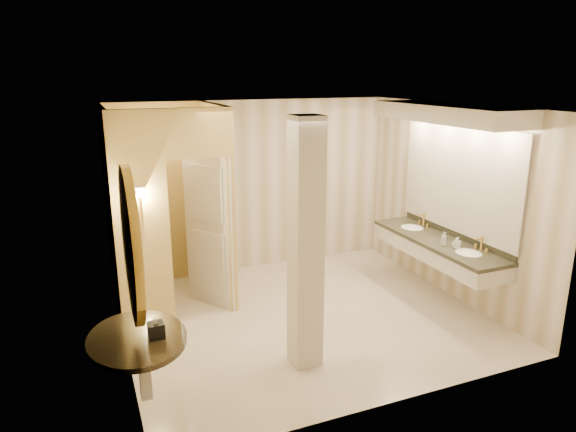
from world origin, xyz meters
name	(u,v)px	position (x,y,z in m)	size (l,w,h in m)	color
floor	(304,316)	(0.00, 0.00, 0.00)	(4.50, 4.50, 0.00)	silver
ceiling	(306,107)	(0.00, 0.00, 2.70)	(4.50, 4.50, 0.00)	silver
wall_back	(254,186)	(0.00, 2.00, 1.35)	(4.50, 0.02, 2.70)	beige
wall_front	(397,274)	(0.00, -2.00, 1.35)	(4.50, 0.02, 2.70)	beige
wall_left	(117,239)	(-2.25, 0.00, 1.35)	(0.02, 4.00, 2.70)	beige
wall_right	(451,201)	(2.25, 0.00, 1.35)	(0.02, 4.00, 2.70)	beige
toilet_closet	(198,206)	(-1.13, 0.96, 1.39)	(1.50, 1.55, 2.70)	#E7D379
wall_sconce	(140,194)	(-1.93, 0.43, 1.73)	(0.14, 0.14, 0.42)	gold
vanity	(444,186)	(1.98, -0.16, 1.63)	(0.75, 2.44, 2.09)	beige
console_shelf	(135,286)	(-2.21, -1.38, 1.35)	(1.06, 1.06, 1.98)	black
pillar	(306,247)	(-0.45, -1.00, 1.35)	(0.30, 0.30, 2.70)	beige
tissue_box	(156,330)	(-2.07, -1.46, 0.94)	(0.13, 0.13, 0.13)	black
toilet	(149,269)	(-1.76, 1.64, 0.34)	(0.38, 0.66, 0.67)	white
soap_bottle_a	(457,243)	(1.93, -0.56, 0.95)	(0.07, 0.07, 0.15)	beige
soap_bottle_b	(456,243)	(1.94, -0.53, 0.94)	(0.10, 0.10, 0.13)	silver
soap_bottle_c	(444,239)	(1.84, -0.40, 0.97)	(0.07, 0.07, 0.19)	#C6B28C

